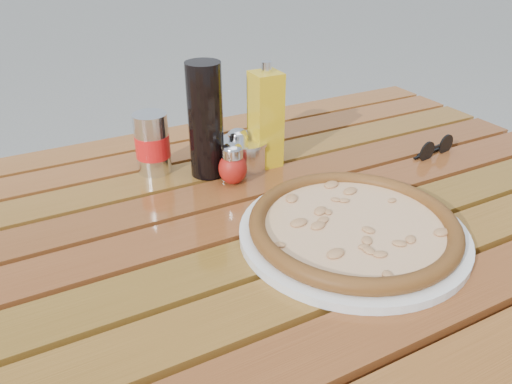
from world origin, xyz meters
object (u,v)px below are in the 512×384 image
soda_can (152,144)px  sunglasses (435,149)px  parmesan_tin (245,153)px  pizza (354,225)px  olive_oil_cruet (266,119)px  plate (353,233)px  oregano_shaker (238,149)px  table (261,248)px  pepper_shaker (233,164)px  dark_bottle (206,121)px

soda_can → sunglasses: (0.55, -0.21, -0.04)m
parmesan_tin → pizza: bearing=-83.2°
olive_oil_cruet → parmesan_tin: 0.08m
pizza → olive_oil_cruet: bearing=88.9°
plate → parmesan_tin: 0.31m
olive_oil_cruet → sunglasses: size_ratio=1.90×
oregano_shaker → parmesan_tin: bearing=-30.0°
table → plate: size_ratio=3.89×
oregano_shaker → sunglasses: bearing=-20.6°
pepper_shaker → olive_oil_cruet: bearing=25.0°
pizza → soda_can: size_ratio=3.48×
plate → pizza: (-0.00, 0.00, 0.02)m
table → sunglasses: bearing=4.3°
table → pepper_shaker: (0.00, 0.12, 0.11)m
oregano_shaker → dark_bottle: 0.10m
dark_bottle → soda_can: bearing=147.3°
plate → pepper_shaker: size_ratio=4.39×
plate → pepper_shaker: (-0.09, 0.25, 0.03)m
olive_oil_cruet → table: bearing=-120.7°
pepper_shaker → parmesan_tin: pepper_shaker is taller
table → oregano_shaker: bearing=76.2°
plate → oregano_shaker: size_ratio=4.39×
plate → oregano_shaker: oregano_shaker is taller
parmesan_tin → plate: bearing=-83.2°
olive_oil_cruet → pizza: bearing=-91.1°
oregano_shaker → parmesan_tin: size_ratio=0.65×
soda_can → parmesan_tin: (0.17, -0.07, -0.03)m
sunglasses → soda_can: bearing=151.0°
pizza → pepper_shaker: 0.27m
parmesan_tin → sunglasses: parmesan_tin is taller
parmesan_tin → olive_oil_cruet: bearing=-10.9°
pizza → sunglasses: sunglasses is taller
plate → sunglasses: sunglasses is taller
olive_oil_cruet → pepper_shaker: bearing=-155.0°
parmesan_tin → sunglasses: 0.41m
pepper_shaker → soda_can: (-0.12, 0.12, 0.02)m
dark_bottle → soda_can: size_ratio=1.83×
table → pepper_shaker: bearing=88.1°
soda_can → parmesan_tin: 0.18m
dark_bottle → sunglasses: 0.49m
olive_oil_cruet → soda_can: bearing=160.8°
pepper_shaker → sunglasses: 0.44m
table → pizza: pizza is taller
plate → dark_bottle: dark_bottle is taller
pepper_shaker → oregano_shaker: size_ratio=1.00×
dark_bottle → soda_can: 0.12m
sunglasses → dark_bottle: bearing=153.7°
pepper_shaker → olive_oil_cruet: 0.12m
pepper_shaker → dark_bottle: size_ratio=0.37×
sunglasses → table: bearing=175.9°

